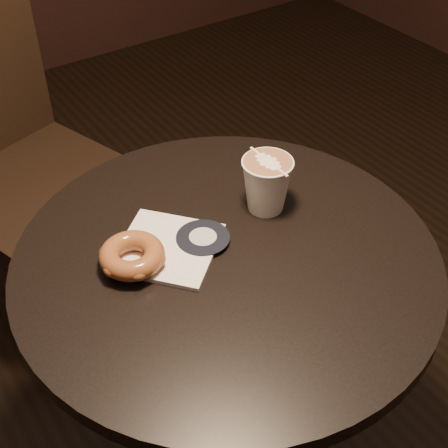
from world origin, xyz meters
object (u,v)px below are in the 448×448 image
object	(u,v)px
doughnut	(132,255)
latte_cup	(267,185)
pastry_bag	(168,248)
cafe_table	(226,332)
chair	(1,133)

from	to	relation	value
doughnut	latte_cup	size ratio (longest dim) A/B	1.05
pastry_bag	doughnut	xyz separation A→B (m)	(-0.07, -0.00, 0.02)
cafe_table	pastry_bag	distance (m)	0.23
pastry_bag	doughnut	bearing A→B (deg)	143.09
chair	doughnut	size ratio (longest dim) A/B	10.44
chair	pastry_bag	size ratio (longest dim) A/B	7.01
chair	doughnut	distance (m)	0.76
cafe_table	chair	world-z (taller)	chair
cafe_table	latte_cup	size ratio (longest dim) A/B	7.55
cafe_table	chair	size ratio (longest dim) A/B	0.69
cafe_table	pastry_bag	size ratio (longest dim) A/B	4.83
doughnut	chair	bearing A→B (deg)	89.50
chair	latte_cup	xyz separation A→B (m)	(0.26, -0.74, 0.19)
pastry_bag	cafe_table	bearing A→B (deg)	-79.98
chair	latte_cup	bearing A→B (deg)	-88.71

